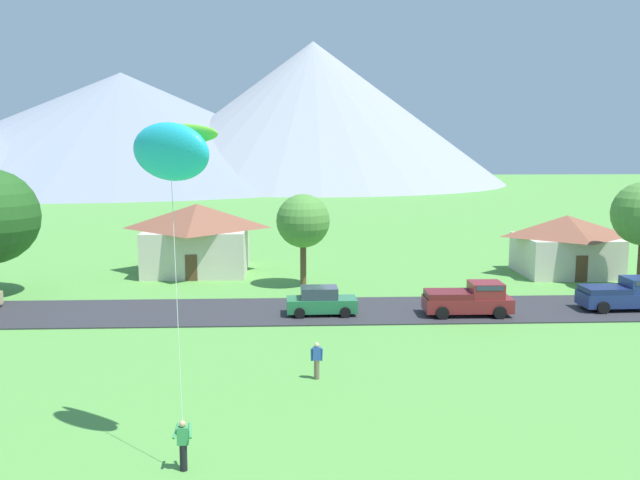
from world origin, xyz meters
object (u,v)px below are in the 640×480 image
house_left_center (566,244)px  pickup_truck_maroon_east_side (470,299)px  parked_car_green_west_end (321,301)px  watcher_person (317,360)px  house_leftmost (197,237)px  tree_center (303,221)px  kite_flyer_with_kite (171,155)px  pickup_truck_navy_west_side (625,294)px

house_left_center → pickup_truck_maroon_east_side: bearing=-130.6°
parked_car_green_west_end → pickup_truck_maroon_east_side: size_ratio=0.81×
parked_car_green_west_end → watcher_person: 11.30m
house_leftmost → tree_center: bearing=-36.8°
tree_center → parked_car_green_west_end: size_ratio=1.58×
tree_center → pickup_truck_maroon_east_side: bearing=-42.7°
pickup_truck_maroon_east_side → kite_flyer_with_kite: kite_flyer_with_kite is taller
watcher_person → pickup_truck_navy_west_side: bearing=30.8°
tree_center → pickup_truck_navy_west_side: (19.78, -8.12, -3.69)m
parked_car_green_west_end → pickup_truck_navy_west_side: (18.90, 0.41, 0.19)m
watcher_person → tree_center: bearing=90.5°
parked_car_green_west_end → watcher_person: parked_car_green_west_end is taller
tree_center → pickup_truck_navy_west_side: 21.70m
house_left_center → watcher_person: bearing=-131.2°
pickup_truck_navy_west_side → pickup_truck_maroon_east_side: bearing=-174.6°
kite_flyer_with_kite → house_left_center: bearing=49.9°
house_leftmost → pickup_truck_navy_west_side: bearing=-27.1°
house_left_center → watcher_person: house_left_center is taller
watcher_person → house_left_center: bearing=48.8°
house_leftmost → kite_flyer_with_kite: 33.87m
tree_center → pickup_truck_maroon_east_side: 13.86m
tree_center → parked_car_green_west_end: tree_center is taller
pickup_truck_navy_west_side → pickup_truck_maroon_east_side: same height
tree_center → pickup_truck_navy_west_side: tree_center is taller
house_leftmost → tree_center: (8.37, -6.26, 1.91)m
parked_car_green_west_end → pickup_truck_maroon_east_side: bearing=-3.4°
house_leftmost → pickup_truck_navy_west_side: house_leftmost is taller
parked_car_green_west_end → kite_flyer_with_kite: kite_flyer_with_kite is taller
tree_center → watcher_person: 20.19m
pickup_truck_navy_west_side → watcher_person: size_ratio=3.14×
house_leftmost → parked_car_green_west_end: house_leftmost is taller
watcher_person → parked_car_green_west_end: bearing=86.4°
tree_center → parked_car_green_west_end: 9.42m
pickup_truck_navy_west_side → kite_flyer_with_kite: (-24.57, -18.53, 8.96)m
house_left_center → house_leftmost: bearing=175.0°
kite_flyer_with_kite → parked_car_green_west_end: bearing=72.6°
kite_flyer_with_kite → watcher_person: bearing=54.0°
house_leftmost → parked_car_green_west_end: bearing=-58.0°
tree_center → pickup_truck_maroon_east_side: size_ratio=1.28×
house_leftmost → house_left_center: size_ratio=1.12×
pickup_truck_navy_west_side → tree_center: bearing=157.7°
house_leftmost → parked_car_green_west_end: size_ratio=2.02×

